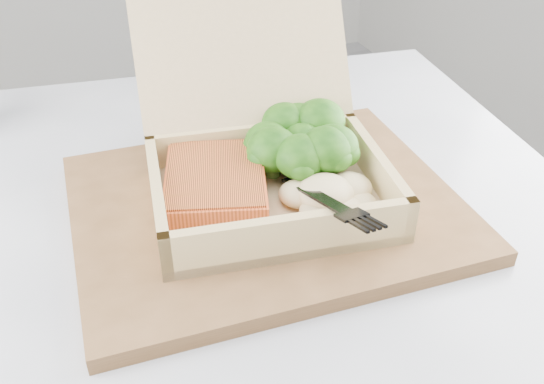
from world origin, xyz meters
name	(u,v)px	position (x,y,z in m)	size (l,w,h in m)	color
cafe_table	(230,353)	(0.68, -0.05, 0.53)	(0.86, 0.86, 0.72)	black
serving_tray	(266,206)	(0.72, -0.04, 0.72)	(0.37, 0.30, 0.02)	brown
takeout_container	(260,140)	(0.73, -0.01, 0.78)	(0.26, 0.30, 0.19)	tan
salmon_fillet	(216,184)	(0.68, -0.03, 0.76)	(0.09, 0.12, 0.03)	orange
broccoli_pile	(302,147)	(0.77, -0.01, 0.77)	(0.12, 0.12, 0.04)	#3C7E1C
mashed_potatoes	(325,193)	(0.77, -0.09, 0.76)	(0.09, 0.08, 0.03)	#D5C28A
plastic_fork	(303,182)	(0.75, -0.08, 0.77)	(0.03, 0.16, 0.04)	black
receipt	(233,114)	(0.76, 0.17, 0.72)	(0.08, 0.14, 0.00)	white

